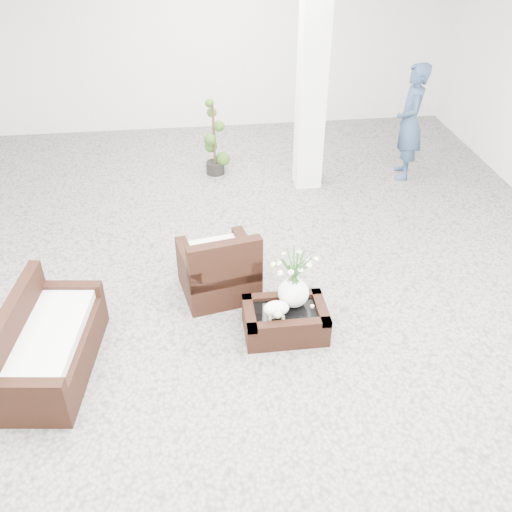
{
  "coord_description": "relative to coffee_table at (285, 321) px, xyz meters",
  "views": [
    {
      "loc": [
        -0.65,
        -5.3,
        4.24
      ],
      "look_at": [
        0.0,
        -0.1,
        0.62
      ],
      "focal_mm": 39.13,
      "sensor_mm": 36.0,
      "label": 1
    }
  ],
  "objects": [
    {
      "name": "planter_narcissus",
      "position": [
        0.1,
        0.1,
        0.56
      ],
      "size": [
        0.44,
        0.44,
        0.8
      ],
      "primitive_type": null,
      "color": "white",
      "rests_on": "coffee_table"
    },
    {
      "name": "topiary",
      "position": [
        -0.51,
        4.08,
        0.48
      ],
      "size": [
        0.34,
        0.34,
        1.28
      ],
      "primitive_type": null,
      "color": "#284516",
      "rests_on": "ground"
    },
    {
      "name": "coffee_table",
      "position": [
        0.0,
        0.0,
        0.0
      ],
      "size": [
        0.9,
        0.6,
        0.31
      ],
      "primitive_type": "cube",
      "color": "black",
      "rests_on": "ground"
    },
    {
      "name": "loveseat",
      "position": [
        -2.43,
        -0.25,
        0.26
      ],
      "size": [
        0.93,
        1.62,
        0.82
      ],
      "primitive_type": "cube",
      "rotation": [
        0.0,
        0.0,
        1.44
      ],
      "color": "black",
      "rests_on": "ground"
    },
    {
      "name": "shopper",
      "position": [
        2.61,
        3.61,
        0.78
      ],
      "size": [
        0.59,
        0.76,
        1.87
      ],
      "primitive_type": "imported",
      "rotation": [
        0.0,
        0.0,
        -1.79
      ],
      "color": "navy",
      "rests_on": "ground"
    },
    {
      "name": "sheep_figurine",
      "position": [
        -0.12,
        -0.1,
        0.26
      ],
      "size": [
        0.28,
        0.23,
        0.21
      ],
      "primitive_type": "ellipsoid",
      "color": "white",
      "rests_on": "coffee_table"
    },
    {
      "name": "armchair",
      "position": [
        -0.67,
        0.84,
        0.3
      ],
      "size": [
        1.0,
        0.97,
        0.91
      ],
      "primitive_type": "cube",
      "rotation": [
        0.0,
        0.0,
        3.34
      ],
      "color": "black",
      "rests_on": "ground"
    },
    {
      "name": "ground",
      "position": [
        -0.24,
        0.73,
        -0.16
      ],
      "size": [
        11.0,
        11.0,
        0.0
      ],
      "primitive_type": "plane",
      "color": "gray",
      "rests_on": "ground"
    },
    {
      "name": "column",
      "position": [
        0.96,
        3.53,
        1.59
      ],
      "size": [
        0.4,
        0.4,
        3.5
      ],
      "primitive_type": "cube",
      "color": "white",
      "rests_on": "ground"
    },
    {
      "name": "tealight",
      "position": [
        0.3,
        0.02,
        0.17
      ],
      "size": [
        0.04,
        0.04,
        0.03
      ],
      "primitive_type": "cylinder",
      "color": "white",
      "rests_on": "coffee_table"
    }
  ]
}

